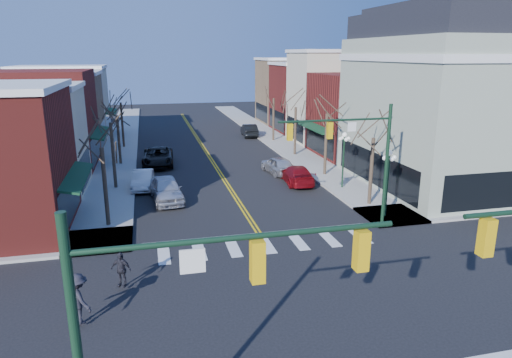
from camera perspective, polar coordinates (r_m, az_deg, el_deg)
ground at (r=19.34m, az=6.22°, el=-15.44°), size 160.00×160.00×0.00m
sidewalk_left at (r=37.01m, az=-17.55°, el=-0.69°), size 3.50×70.00×0.15m
sidewalk_right at (r=39.67m, az=8.49°, el=0.92°), size 3.50×70.00×0.15m
bldg_left_stucco_a at (r=36.89m, az=-28.58°, el=3.96°), size 10.00×7.00×7.50m
bldg_left_brick_b at (r=44.50m, az=-26.14°, el=6.58°), size 10.00×9.00×8.50m
bldg_left_tan at (r=52.56m, az=-24.25°, el=7.53°), size 10.00×7.50×7.80m
bldg_left_stucco_b at (r=60.13m, az=-22.99°, el=8.69°), size 10.00×8.00×8.20m
bldg_right_brick_a at (r=46.86m, az=13.80°, el=7.76°), size 10.00×8.50×8.00m
bldg_right_stucco at (r=53.72m, az=10.09°, el=9.96°), size 10.00×7.00×10.00m
bldg_right_brick_b at (r=60.71m, az=7.22°, el=9.97°), size 10.00×8.00×8.50m
bldg_right_tan at (r=68.21m, az=4.83°, el=10.83°), size 10.00×8.00×9.00m
victorian_corner at (r=37.58m, az=23.31°, el=9.25°), size 12.25×14.25×13.30m
traffic_mast_near_left at (r=9.67m, az=-10.24°, el=-17.24°), size 6.60×0.28×7.20m
traffic_mast_far_right at (r=26.14m, az=12.59°, el=3.62°), size 6.60×0.28×7.20m
lamppost_corner at (r=28.70m, az=16.21°, el=0.83°), size 0.36×0.36×4.33m
lamppost_midblock at (r=34.33m, az=10.92°, el=3.50°), size 0.36×0.36×4.33m
tree_left_a at (r=27.73m, az=-18.33°, el=-1.10°), size 0.24×0.24×4.76m
tree_left_b at (r=35.44m, az=-17.40°, el=2.70°), size 0.24×0.24×5.04m
tree_left_c at (r=43.32m, az=-16.77°, el=4.64°), size 0.24×0.24×4.55m
tree_left_d at (r=51.17m, az=-16.36°, el=6.44°), size 0.24×0.24×4.90m
tree_right_a at (r=31.07m, az=14.20°, el=0.82°), size 0.24×0.24×4.62m
tree_right_b at (r=38.08m, az=8.71°, el=4.19°), size 0.24×0.24×5.18m
tree_right_c at (r=45.49m, az=4.92°, el=5.91°), size 0.24×0.24×4.83m
tree_right_d at (r=53.04m, az=2.19°, el=7.38°), size 0.24×0.24×4.97m
car_left_near at (r=32.09m, az=-11.14°, el=-1.26°), size 2.42×5.08×1.67m
car_left_mid at (r=35.50m, az=-13.98°, el=-0.09°), size 1.75×4.21×1.35m
car_left_far at (r=42.53m, az=-12.16°, el=2.74°), size 2.98×5.93×1.61m
car_right_near at (r=35.95m, az=5.11°, el=0.56°), size 2.31×5.02×1.42m
car_right_mid at (r=38.77m, az=2.78°, el=1.77°), size 2.36×4.61×1.50m
car_right_far at (r=56.51m, az=-0.85°, el=6.12°), size 1.91×4.72×1.52m
pedestrian_dark_a at (r=20.80m, az=-16.53°, el=-10.77°), size 0.99×0.74×1.57m
pedestrian_dark_b at (r=18.62m, az=-21.29°, el=-13.77°), size 1.37×1.45×1.97m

